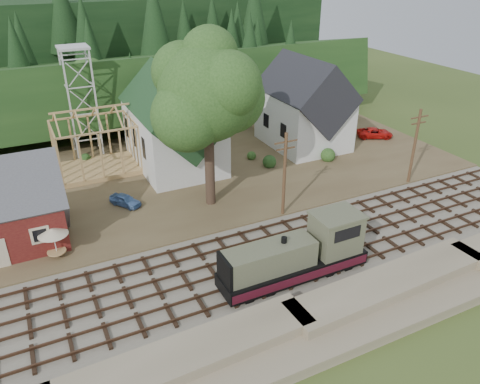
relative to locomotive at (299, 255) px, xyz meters
name	(u,v)px	position (x,y,z in m)	size (l,w,h in m)	color
ground	(238,268)	(-3.42, 3.00, -2.00)	(140.00, 140.00, 0.00)	#384C1E
embankment	(299,342)	(-3.42, -5.50, -2.00)	(64.00, 5.00, 1.60)	#7F7259
railroad_bed	(238,267)	(-3.42, 3.00, -1.92)	(64.00, 11.00, 0.16)	#726B5B
village_flat	(164,176)	(-3.42, 21.00, -1.85)	(64.00, 26.00, 0.30)	brown
hillside	(114,114)	(-3.42, 45.00, -2.00)	(70.00, 28.00, 8.00)	#1E3F19
ridge	(93,89)	(-3.42, 61.00, -2.00)	(80.00, 20.00, 12.00)	black
church	(174,123)	(-1.42, 22.68, 3.18)	(8.40, 15.17, 13.00)	silver
farmhouse	(304,108)	(14.58, 22.00, 2.87)	(8.40, 10.80, 10.60)	silver
timber_frame	(95,145)	(-9.42, 25.00, 1.27)	(8.20, 6.20, 6.99)	tan
lattice_tower	(76,69)	(-9.42, 31.00, 8.04)	(3.20, 3.20, 12.12)	silver
big_tree	(209,99)	(-1.25, 13.08, 8.22)	(10.90, 8.40, 14.70)	#38281E
telegraph_pole_near	(284,174)	(3.58, 8.20, 2.25)	(2.20, 0.28, 8.00)	#4C331E
telegraph_pole_far	(414,146)	(18.58, 8.20, 2.25)	(2.20, 0.28, 8.00)	#4C331E
locomotive	(299,255)	(0.00, 0.00, 0.00)	(11.07, 2.77, 4.45)	black
car_blue	(125,200)	(-8.75, 15.99, -1.16)	(1.28, 3.18, 1.08)	#547BB5
car_red	(375,133)	(24.11, 19.85, -1.08)	(2.04, 4.43, 1.23)	red
patio_set	(53,233)	(-15.53, 10.16, 0.43)	(2.25, 2.25, 2.50)	silver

